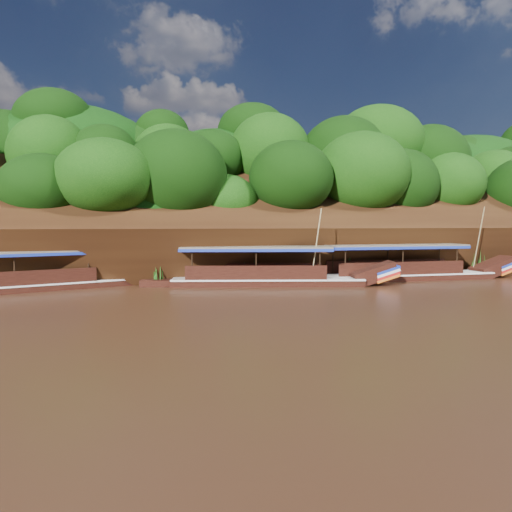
{
  "coord_description": "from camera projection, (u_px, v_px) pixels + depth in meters",
  "views": [
    {
      "loc": [
        -8.97,
        -23.58,
        4.02
      ],
      "look_at": [
        0.05,
        7.0,
        1.99
      ],
      "focal_mm": 35.0,
      "sensor_mm": 36.0,
      "label": 1
    }
  ],
  "objects": [
    {
      "name": "boat_0",
      "position": [
        415.0,
        272.0,
        36.23
      ],
      "size": [
        15.9,
        3.24,
        5.75
      ],
      "rotation": [
        0.0,
        0.0,
        -0.03
      ],
      "color": "black",
      "rests_on": "ground"
    },
    {
      "name": "boat_2",
      "position": [
        41.0,
        281.0,
        30.47
      ],
      "size": [
        15.16,
        6.67,
        5.52
      ],
      "rotation": [
        0.0,
        0.0,
        0.32
      ],
      "color": "black",
      "rests_on": "ground"
    },
    {
      "name": "ground",
      "position": [
        294.0,
        303.0,
        25.36
      ],
      "size": [
        160.0,
        160.0,
        0.0
      ],
      "primitive_type": "plane",
      "color": "black",
      "rests_on": "ground"
    },
    {
      "name": "reeds",
      "position": [
        194.0,
        271.0,
        33.42
      ],
      "size": [
        48.59,
        2.42,
        2.26
      ],
      "color": "#236519",
      "rests_on": "ground"
    },
    {
      "name": "riverbank",
      "position": [
        208.0,
        247.0,
        46.99
      ],
      "size": [
        120.0,
        30.06,
        19.4
      ],
      "color": "black",
      "rests_on": "ground"
    },
    {
      "name": "boat_1",
      "position": [
        279.0,
        277.0,
        32.82
      ],
      "size": [
        14.83,
        5.78,
        5.5
      ],
      "rotation": [
        0.0,
        0.0,
        -0.26
      ],
      "color": "black",
      "rests_on": "ground"
    }
  ]
}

